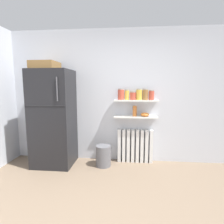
# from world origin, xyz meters

# --- Properties ---
(ground_plane) EXTENTS (7.04, 7.04, 0.00)m
(ground_plane) POSITION_xyz_m (0.00, 0.50, 0.00)
(ground_plane) COLOR #7A6651
(back_wall) EXTENTS (7.04, 0.10, 2.60)m
(back_wall) POSITION_xyz_m (0.00, 2.05, 1.30)
(back_wall) COLOR silver
(back_wall) RESTS_ON ground_plane
(refrigerator) EXTENTS (0.73, 0.68, 1.95)m
(refrigerator) POSITION_xyz_m (-1.26, 1.68, 0.94)
(refrigerator) COLOR black
(refrigerator) RESTS_ON ground_plane
(radiator) EXTENTS (0.69, 0.12, 0.65)m
(radiator) POSITION_xyz_m (0.30, 1.92, 0.33)
(radiator) COLOR white
(radiator) RESTS_ON ground_plane
(wall_shelf_lower) EXTENTS (0.83, 0.22, 0.02)m
(wall_shelf_lower) POSITION_xyz_m (0.30, 1.89, 0.92)
(wall_shelf_lower) COLOR white
(wall_shelf_upper) EXTENTS (0.83, 0.22, 0.02)m
(wall_shelf_upper) POSITION_xyz_m (0.30, 1.89, 1.23)
(wall_shelf_upper) COLOR white
(storage_jar_0) EXTENTS (0.12, 0.12, 0.21)m
(storage_jar_0) POSITION_xyz_m (0.01, 1.89, 1.35)
(storage_jar_0) COLOR #C64C38
(storage_jar_0) RESTS_ON wall_shelf_upper
(storage_jar_1) EXTENTS (0.08, 0.08, 0.20)m
(storage_jar_1) POSITION_xyz_m (0.13, 1.89, 1.34)
(storage_jar_1) COLOR yellow
(storage_jar_1) RESTS_ON wall_shelf_upper
(storage_jar_2) EXTENTS (0.11, 0.11, 0.16)m
(storage_jar_2) POSITION_xyz_m (0.24, 1.89, 1.33)
(storage_jar_2) COLOR #C64C38
(storage_jar_2) RESTS_ON wall_shelf_upper
(storage_jar_3) EXTENTS (0.11, 0.11, 0.21)m
(storage_jar_3) POSITION_xyz_m (0.36, 1.89, 1.35)
(storage_jar_3) COLOR yellow
(storage_jar_3) RESTS_ON wall_shelf_upper
(storage_jar_4) EXTENTS (0.10, 0.10, 0.21)m
(storage_jar_4) POSITION_xyz_m (0.47, 1.89, 1.35)
(storage_jar_4) COLOR olive
(storage_jar_4) RESTS_ON wall_shelf_upper
(storage_jar_5) EXTENTS (0.10, 0.10, 0.19)m
(storage_jar_5) POSITION_xyz_m (0.59, 1.89, 1.34)
(storage_jar_5) COLOR #C64C38
(storage_jar_5) RESTS_ON wall_shelf_upper
(vase) EXTENTS (0.08, 0.08, 0.20)m
(vase) POSITION_xyz_m (0.28, 1.89, 1.03)
(vase) COLOR #CC7033
(vase) RESTS_ON wall_shelf_lower
(shelf_bowl) EXTENTS (0.16, 0.16, 0.07)m
(shelf_bowl) POSITION_xyz_m (0.47, 1.89, 0.97)
(shelf_bowl) COLOR orange
(shelf_bowl) RESTS_ON wall_shelf_lower
(trash_bin) EXTENTS (0.28, 0.28, 0.40)m
(trash_bin) POSITION_xyz_m (-0.30, 1.66, 0.20)
(trash_bin) COLOR slate
(trash_bin) RESTS_ON ground_plane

